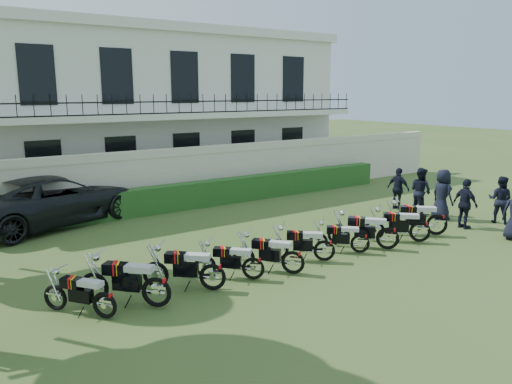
# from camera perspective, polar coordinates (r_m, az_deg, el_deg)

# --- Properties ---
(ground) EXTENTS (100.00, 100.00, 0.00)m
(ground) POSITION_cam_1_polar(r_m,az_deg,el_deg) (13.88, 5.42, -7.57)
(ground) COLOR #395522
(ground) RESTS_ON ground
(perimeter_wall) EXTENTS (30.00, 0.35, 2.30)m
(perimeter_wall) POSITION_cam_1_polar(r_m,az_deg,el_deg) (20.21, -9.15, 1.78)
(perimeter_wall) COLOR beige
(perimeter_wall) RESTS_ON ground
(hedge) EXTENTS (18.00, 0.60, 1.00)m
(hedge) POSITION_cam_1_polar(r_m,az_deg,el_deg) (20.07, -5.53, -0.14)
(hedge) COLOR #204318
(hedge) RESTS_ON ground
(building) EXTENTS (20.40, 9.60, 7.40)m
(building) POSITION_cam_1_polar(r_m,az_deg,el_deg) (25.47, -15.15, 9.25)
(building) COLOR silver
(building) RESTS_ON ground
(motorcycle_0) EXTENTS (1.13, 1.45, 0.96)m
(motorcycle_0) POSITION_cam_1_polar(r_m,az_deg,el_deg) (10.63, -16.95, -11.58)
(motorcycle_0) COLOR black
(motorcycle_0) RESTS_ON ground
(motorcycle_1) EXTENTS (1.53, 1.57, 1.14)m
(motorcycle_1) POSITION_cam_1_polar(r_m,az_deg,el_deg) (10.84, -11.33, -10.36)
(motorcycle_1) COLOR black
(motorcycle_1) RESTS_ON ground
(motorcycle_2) EXTENTS (1.55, 1.37, 1.07)m
(motorcycle_2) POSITION_cam_1_polar(r_m,az_deg,el_deg) (11.56, -4.99, -8.93)
(motorcycle_2) COLOR black
(motorcycle_2) RESTS_ON ground
(motorcycle_3) EXTENTS (1.34, 1.26, 0.96)m
(motorcycle_3) POSITION_cam_1_polar(r_m,az_deg,el_deg) (12.15, -0.32, -8.12)
(motorcycle_3) COLOR black
(motorcycle_3) RESTS_ON ground
(motorcycle_4) EXTENTS (1.27, 1.51, 1.03)m
(motorcycle_4) POSITION_cam_1_polar(r_m,az_deg,el_deg) (12.52, 4.26, -7.39)
(motorcycle_4) COLOR black
(motorcycle_4) RESTS_ON ground
(motorcycle_5) EXTENTS (1.45, 1.24, 0.99)m
(motorcycle_5) POSITION_cam_1_polar(r_m,az_deg,el_deg) (13.54, 7.84, -6.08)
(motorcycle_5) COLOR black
(motorcycle_5) RESTS_ON ground
(motorcycle_6) EXTENTS (1.32, 1.21, 0.93)m
(motorcycle_6) POSITION_cam_1_polar(r_m,az_deg,el_deg) (14.39, 11.84, -5.28)
(motorcycle_6) COLOR black
(motorcycle_6) RESTS_ON ground
(motorcycle_7) EXTENTS (1.42, 1.62, 1.12)m
(motorcycle_7) POSITION_cam_1_polar(r_m,az_deg,el_deg) (14.85, 14.84, -4.55)
(motorcycle_7) COLOR black
(motorcycle_7) RESTS_ON ground
(motorcycle_8) EXTENTS (1.56, 1.40, 1.09)m
(motorcycle_8) POSITION_cam_1_polar(r_m,az_deg,el_deg) (15.86, 18.27, -3.79)
(motorcycle_8) COLOR black
(motorcycle_8) RESTS_ON ground
(motorcycle_9) EXTENTS (1.69, 1.43, 1.15)m
(motorcycle_9) POSITION_cam_1_polar(r_m,az_deg,el_deg) (16.78, 20.00, -2.98)
(motorcycle_9) COLOR black
(motorcycle_9) RESTS_ON ground
(suv) EXTENTS (6.71, 4.59, 1.71)m
(suv) POSITION_cam_1_polar(r_m,az_deg,el_deg) (18.50, -22.12, -0.82)
(suv) COLOR black
(suv) RESTS_ON ground
(officer_1) EXTENTS (0.83, 0.95, 1.65)m
(officer_1) POSITION_cam_1_polar(r_m,az_deg,el_deg) (19.26, 26.13, -0.78)
(officer_1) COLOR black
(officer_1) RESTS_ON ground
(officer_2) EXTENTS (0.58, 1.04, 1.67)m
(officer_2) POSITION_cam_1_polar(r_m,az_deg,el_deg) (17.97, 22.81, -1.27)
(officer_2) COLOR black
(officer_2) RESTS_ON ground
(officer_3) EXTENTS (0.73, 0.98, 1.81)m
(officer_3) POSITION_cam_1_polar(r_m,az_deg,el_deg) (18.93, 20.51, -0.27)
(officer_3) COLOR black
(officer_3) RESTS_ON ground
(officer_4) EXTENTS (0.75, 0.92, 1.76)m
(officer_4) POSITION_cam_1_polar(r_m,az_deg,el_deg) (19.43, 18.28, 0.09)
(officer_4) COLOR black
(officer_4) RESTS_ON ground
(officer_5) EXTENTS (0.50, 0.99, 1.62)m
(officer_5) POSITION_cam_1_polar(r_m,az_deg,el_deg) (20.06, 15.95, 0.37)
(officer_5) COLOR black
(officer_5) RESTS_ON ground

